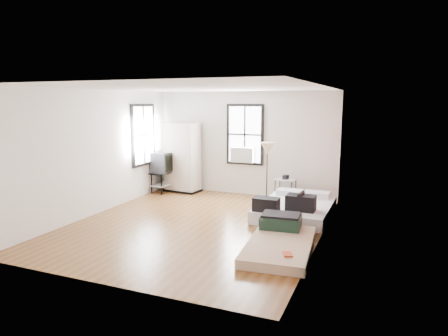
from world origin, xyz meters
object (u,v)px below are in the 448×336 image
at_px(mattress_main, 295,208).
at_px(mattress_bare, 280,239).
at_px(side_table, 286,183).
at_px(floor_lamp, 267,152).
at_px(tv_stand, 163,163).
at_px(wardrobe, 182,158).

xyz_separation_m(mattress_main, mattress_bare, (0.17, -1.99, -0.05)).
bearing_deg(side_table, floor_lamp, -115.06).
height_order(mattress_main, tv_stand, tv_stand).
bearing_deg(mattress_main, floor_lamp, 142.25).
height_order(wardrobe, side_table, wardrobe).
bearing_deg(wardrobe, tv_stand, -143.47).
relative_size(floor_lamp, tv_stand, 1.37).
bearing_deg(mattress_bare, floor_lamp, 105.83).
xyz_separation_m(mattress_bare, tv_stand, (-4.12, 3.00, 0.68)).
bearing_deg(tv_stand, mattress_main, -8.71).
xyz_separation_m(mattress_main, tv_stand, (-3.96, 1.01, 0.63)).
distance_m(mattress_main, wardrobe, 3.81).
bearing_deg(mattress_main, wardrobe, 160.71).
xyz_separation_m(mattress_bare, floor_lamp, (-1.02, 2.67, 1.19)).
xyz_separation_m(side_table, tv_stand, (-3.42, -0.34, 0.37)).
distance_m(floor_lamp, tv_stand, 3.16).
height_order(mattress_bare, tv_stand, tv_stand).
relative_size(mattress_bare, wardrobe, 1.08).
bearing_deg(floor_lamp, side_table, 64.94).
relative_size(mattress_main, floor_lamp, 1.34).
distance_m(mattress_main, side_table, 1.48).
height_order(mattress_main, mattress_bare, mattress_main).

